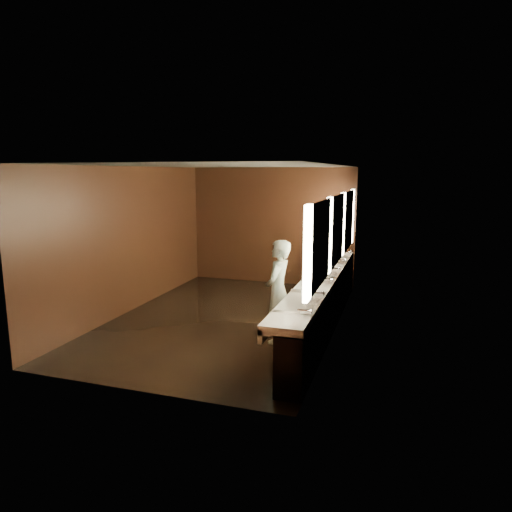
{
  "coord_description": "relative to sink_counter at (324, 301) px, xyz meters",
  "views": [
    {
      "loc": [
        3.0,
        -7.58,
        2.69
      ],
      "look_at": [
        0.56,
        0.0,
        1.22
      ],
      "focal_mm": 32.0,
      "sensor_mm": 36.0,
      "label": 1
    }
  ],
  "objects": [
    {
      "name": "floor",
      "position": [
        -1.79,
        -0.0,
        -0.5
      ],
      "size": [
        6.0,
        6.0,
        0.0
      ],
      "primitive_type": "plane",
      "color": "black",
      "rests_on": "ground"
    },
    {
      "name": "ceiling",
      "position": [
        -1.79,
        -0.0,
        2.3
      ],
      "size": [
        4.0,
        6.0,
        0.02
      ],
      "primitive_type": "cube",
      "color": "#2D2D2B",
      "rests_on": "wall_back"
    },
    {
      "name": "wall_back",
      "position": [
        -1.79,
        3.0,
        0.9
      ],
      "size": [
        4.0,
        0.02,
        2.8
      ],
      "primitive_type": "cube",
      "color": "black",
      "rests_on": "floor"
    },
    {
      "name": "wall_front",
      "position": [
        -1.79,
        -3.0,
        0.9
      ],
      "size": [
        4.0,
        0.02,
        2.8
      ],
      "primitive_type": "cube",
      "color": "black",
      "rests_on": "floor"
    },
    {
      "name": "wall_left",
      "position": [
        -3.79,
        -0.0,
        0.9
      ],
      "size": [
        0.02,
        6.0,
        2.8
      ],
      "primitive_type": "cube",
      "color": "black",
      "rests_on": "floor"
    },
    {
      "name": "wall_right",
      "position": [
        0.21,
        -0.0,
        0.9
      ],
      "size": [
        0.02,
        6.0,
        2.8
      ],
      "primitive_type": "cube",
      "color": "black",
      "rests_on": "floor"
    },
    {
      "name": "sink_counter",
      "position": [
        0.0,
        0.0,
        0.0
      ],
      "size": [
        0.55,
        5.4,
        1.01
      ],
      "color": "black",
      "rests_on": "floor"
    },
    {
      "name": "mirror_band",
      "position": [
        0.19,
        -0.0,
        1.25
      ],
      "size": [
        0.06,
        5.03,
        1.15
      ],
      "color": "#FFEDBD",
      "rests_on": "wall_right"
    },
    {
      "name": "person",
      "position": [
        -0.6,
        -0.81,
        0.33
      ],
      "size": [
        0.44,
        0.63,
        1.65
      ],
      "primitive_type": "imported",
      "rotation": [
        0.0,
        0.0,
        -1.65
      ],
      "color": "#88C2CB",
      "rests_on": "floor"
    },
    {
      "name": "trash_bin",
      "position": [
        -0.22,
        -1.1,
        -0.23
      ],
      "size": [
        0.44,
        0.44,
        0.53
      ],
      "primitive_type": "cylinder",
      "rotation": [
        0.0,
        0.0,
        0.35
      ],
      "color": "black",
      "rests_on": "floor"
    }
  ]
}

